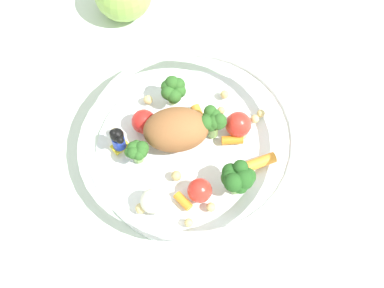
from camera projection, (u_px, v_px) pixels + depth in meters
ground_plane at (185, 141)px, 0.65m from camera, size 2.40×2.40×0.00m
food_container at (190, 143)px, 0.62m from camera, size 0.24×0.24×0.06m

